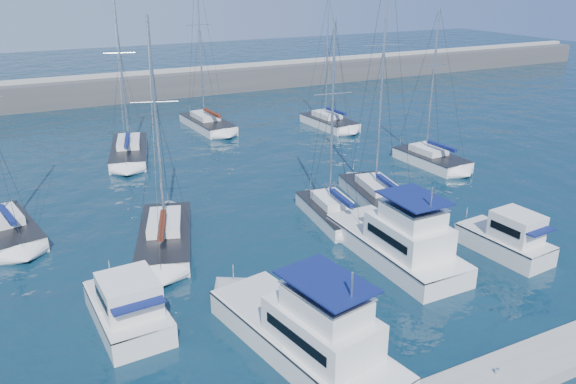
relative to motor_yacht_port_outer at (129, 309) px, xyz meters
name	(u,v)px	position (x,y,z in m)	size (l,w,h in m)	color
ground	(348,267)	(12.26, 0.23, -0.94)	(220.00, 220.00, 0.00)	black
breakwater	(139,90)	(12.26, 52.23, 0.11)	(160.00, 6.00, 4.45)	#424244
dock	(496,380)	(12.26, -10.77, -0.64)	(40.00, 2.20, 0.60)	gray
dock_cleat_centre	(497,371)	(12.26, -10.77, -0.22)	(0.16, 0.16, 0.25)	silver
motor_yacht_port_outer	(129,309)	(0.00, 0.00, 0.00)	(3.24, 5.94, 3.20)	silver
motor_yacht_port_inner	(310,336)	(6.42, -5.85, 0.19)	(5.14, 10.70, 4.69)	silver
motor_yacht_stbd_inner	(399,243)	(15.27, -0.40, 0.19)	(3.60, 9.63, 4.69)	silver
motor_yacht_stbd_outer	(508,240)	(21.41, -2.67, 0.00)	(2.92, 5.60, 3.20)	silver
sailboat_mid_a	(6,229)	(-4.87, 13.23, -0.42)	(4.43, 7.83, 13.79)	silver
sailboat_mid_b	(165,236)	(3.80, 7.77, -0.44)	(5.53, 9.21, 13.80)	silver
sailboat_mid_c	(334,212)	(14.95, 6.35, -0.42)	(3.70, 7.09, 13.40)	silver
sailboat_mid_d	(380,196)	(19.42, 7.29, -0.39)	(4.55, 8.73, 17.82)	silver
sailboat_mid_e	(431,159)	(28.51, 12.53, -0.42)	(3.46, 7.01, 13.46)	silver
sailboat_back_a	(129,151)	(5.59, 26.61, -0.43)	(5.20, 9.79, 14.56)	silver
sailboat_back_b	(207,123)	(15.21, 32.97, -0.40)	(3.76, 8.80, 17.12)	silver
sailboat_back_c	(329,122)	(27.17, 27.62, -0.42)	(3.59, 7.40, 13.87)	silver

